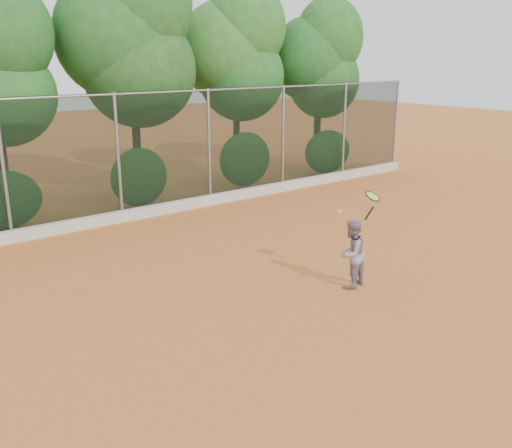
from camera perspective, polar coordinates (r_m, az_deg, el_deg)
ground at (r=10.94m, az=3.31°, el=-7.45°), size 80.00×80.00×0.00m
concrete_curb at (r=16.30m, az=-12.95°, el=0.82°), size 24.00×0.20×0.30m
tennis_player at (r=11.37m, az=9.51°, el=-2.96°), size 0.77×0.66×1.39m
chainlink_fence at (r=16.09m, az=-13.63°, el=6.82°), size 24.09×0.09×3.50m
foliage_backdrop at (r=17.50m, az=-18.80°, el=15.55°), size 23.70×3.63×7.55m
tennis_racket at (r=11.25m, az=11.55°, el=2.53°), size 0.37×0.35×0.59m
tennis_ball_in_flight at (r=10.04m, az=8.37°, el=1.24°), size 0.06×0.06×0.06m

